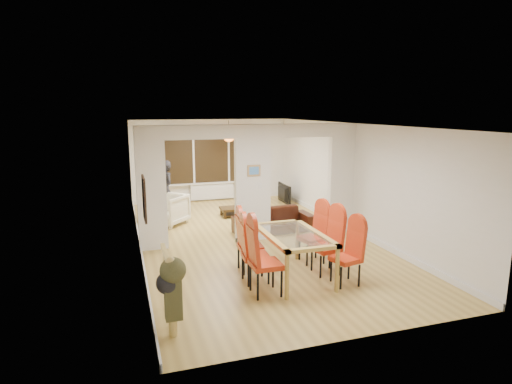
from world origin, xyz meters
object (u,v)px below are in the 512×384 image
dining_chair_la (266,259)px  television (281,194)px  bottle (242,202)px  person (166,191)px  coffee_table (240,211)px  dining_table (293,255)px  dining_chair_ra (346,254)px  bowl (240,206)px  dining_chair_rc (312,235)px  dining_chair_lc (250,242)px  dining_chair_rb (326,244)px  armchair (168,210)px  sofa (274,220)px  dining_chair_lb (255,251)px

dining_chair_la → television: bearing=67.6°
bottle → person: bearing=174.3°
coffee_table → dining_table: bearing=-93.8°
dining_chair_ra → bowl: 5.11m
dining_chair_rc → coffee_table: 3.98m
dining_chair_ra → person: bearing=100.8°
dining_chair_lc → dining_chair_rb: (1.26, -0.54, 0.02)m
dining_table → coffee_table: 4.56m
dining_chair_lc → television: dining_chair_lc is taller
television → bottle: bearing=127.8°
dining_chair_rc → armchair: size_ratio=1.26×
dining_chair_ra → sofa: dining_chair_ra is taller
dining_chair_ra → coffee_table: size_ratio=0.98×
dining_chair_lb → person: size_ratio=0.68×
dining_chair_lc → bottle: dining_chair_lc is taller
dining_chair_rc → coffee_table: dining_chair_rc is taller
television → bowl: (-1.69, -1.19, -0.02)m
dining_chair_lb → person: person is taller
dining_table → bowl: bearing=86.3°
coffee_table → bottle: (0.04, -0.04, 0.26)m
bowl → television: bearing=35.2°
dining_table → person: person is taller
dining_chair_lb → sofa: 3.08m
dining_table → bowl: (0.30, 4.53, -0.13)m
dining_chair_lb → bowl: (0.98, 4.52, -0.27)m
television → dining_chair_la: bearing=158.0°
dining_chair_la → bowl: size_ratio=5.02×
dining_table → armchair: size_ratio=2.01×
dining_chair_la → bowl: dining_chair_la is taller
dining_chair_rb → armchair: 4.84m
dining_chair_rc → coffee_table: size_ratio=1.00×
sofa → coffee_table: (-0.35, 1.78, -0.16)m
dining_chair_lc → television: (2.61, 5.20, -0.24)m
dining_chair_lc → bottle: (0.97, 3.98, -0.16)m
dining_chair_ra → sofa: (-0.07, 3.32, -0.25)m
armchair → dining_chair_rc: bearing=-12.6°
bowl → dining_chair_rc: bearing=-84.9°
dining_chair_lc → armchair: size_ratio=1.26×
sofa → armchair: 2.78m
armchair → coffee_table: size_ratio=0.80×
sofa → bottle: sofa is taller
coffee_table → bowl: bowl is taller
coffee_table → bowl: bearing=-123.4°
dining_chair_rb → television: 5.89m
dining_chair_lc → armchair: dining_chair_lc is taller
dining_chair_rc → bottle: (-0.30, 3.90, -0.16)m
dining_chair_lb → dining_chair_rb: (1.32, -0.02, 0.01)m
bowl → dining_chair_rb: bearing=-85.7°
dining_chair_rb → dining_chair_rc: dining_chair_rb is taller
dining_chair_lc → bottle: bearing=80.5°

